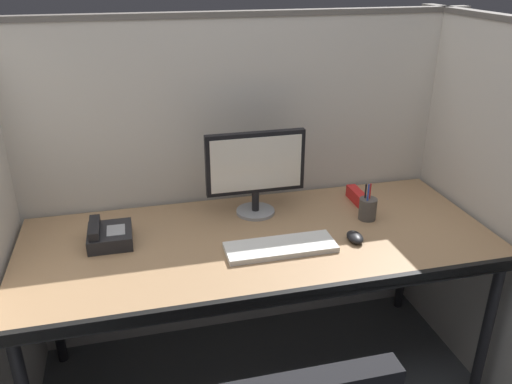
% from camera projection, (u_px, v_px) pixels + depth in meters
% --- Properties ---
extents(cubicle_partition_rear, '(2.21, 0.06, 1.57)m').
position_uv_depth(cubicle_partition_rear, '(236.00, 184.00, 2.46)').
color(cubicle_partition_rear, beige).
rests_on(cubicle_partition_rear, ground).
extents(cubicle_partition_right, '(0.06, 1.41, 1.57)m').
position_uv_depth(cubicle_partition_right, '(491.00, 211.00, 2.20)').
color(cubicle_partition_right, beige).
rests_on(cubicle_partition_right, ground).
extents(desk, '(1.90, 0.80, 0.74)m').
position_uv_depth(desk, '(260.00, 249.00, 2.10)').
color(desk, '#997551').
rests_on(desk, ground).
extents(monitor_center, '(0.43, 0.17, 0.37)m').
position_uv_depth(monitor_center, '(256.00, 168.00, 2.20)').
color(monitor_center, gray).
rests_on(monitor_center, desk).
extents(keyboard_main, '(0.43, 0.15, 0.02)m').
position_uv_depth(keyboard_main, '(281.00, 247.00, 2.00)').
color(keyboard_main, silver).
rests_on(keyboard_main, desk).
extents(computer_mouse, '(0.06, 0.10, 0.04)m').
position_uv_depth(computer_mouse, '(355.00, 237.00, 2.06)').
color(computer_mouse, black).
rests_on(computer_mouse, desk).
extents(desk_phone, '(0.17, 0.19, 0.09)m').
position_uv_depth(desk_phone, '(109.00, 235.00, 2.04)').
color(desk_phone, black).
rests_on(desk_phone, desk).
extents(pen_cup, '(0.08, 0.08, 0.17)m').
position_uv_depth(pen_cup, '(368.00, 209.00, 2.22)').
color(pen_cup, '#4C4742').
rests_on(pen_cup, desk).
extents(red_stapler, '(0.04, 0.15, 0.06)m').
position_uv_depth(red_stapler, '(357.00, 196.00, 2.39)').
color(red_stapler, red).
rests_on(red_stapler, desk).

